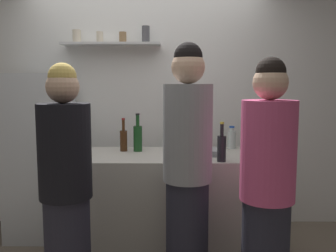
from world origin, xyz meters
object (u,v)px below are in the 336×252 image
(wine_bottle_green_glass, at_px, (138,137))
(person_grey_hoodie, at_px, (187,173))
(wine_bottle_amber_glass, at_px, (124,139))
(wine_bottle_dark_glass, at_px, (222,147))
(utensil_holder, at_px, (181,142))
(water_bottle_plastic, at_px, (232,139))
(person_pink_top, at_px, (267,193))
(person_blonde, at_px, (66,192))
(refrigerator, at_px, (40,156))
(baking_pan, at_px, (203,152))

(wine_bottle_green_glass, height_order, person_grey_hoodie, person_grey_hoodie)
(wine_bottle_amber_glass, bearing_deg, wine_bottle_dark_glass, -28.17)
(utensil_holder, relative_size, wine_bottle_green_glass, 0.64)
(wine_bottle_amber_glass, bearing_deg, water_bottle_plastic, 7.96)
(utensil_holder, bearing_deg, water_bottle_plastic, -0.39)
(wine_bottle_green_glass, distance_m, water_bottle_plastic, 0.90)
(wine_bottle_dark_glass, distance_m, person_pink_top, 0.67)
(utensil_holder, relative_size, person_grey_hoodie, 0.12)
(water_bottle_plastic, distance_m, person_blonde, 1.71)
(refrigerator, bearing_deg, utensil_holder, -3.29)
(person_grey_hoodie, relative_size, person_pink_top, 1.07)
(person_blonde, bearing_deg, wine_bottle_green_glass, -140.17)
(utensil_holder, relative_size, wine_bottle_dark_glass, 0.70)
(refrigerator, relative_size, wine_bottle_green_glass, 4.62)
(wine_bottle_green_glass, distance_m, wine_bottle_amber_glass, 0.13)
(refrigerator, bearing_deg, water_bottle_plastic, -2.54)
(refrigerator, bearing_deg, wine_bottle_green_glass, -13.29)
(refrigerator, distance_m, person_blonde, 1.35)
(water_bottle_plastic, bearing_deg, baking_pan, -134.24)
(water_bottle_plastic, bearing_deg, person_pink_top, -89.09)
(baking_pan, xyz_separation_m, utensil_holder, (-0.18, 0.32, 0.04))
(person_grey_hoodie, bearing_deg, wine_bottle_green_glass, 19.53)
(wine_bottle_dark_glass, bearing_deg, refrigerator, 158.33)
(utensil_holder, xyz_separation_m, person_blonde, (-0.79, -1.13, -0.15))
(water_bottle_plastic, height_order, person_grey_hoodie, person_grey_hoodie)
(wine_bottle_amber_glass, bearing_deg, person_blonde, -104.25)
(person_grey_hoodie, bearing_deg, water_bottle_plastic, -34.04)
(baking_pan, height_order, person_blonde, person_blonde)
(water_bottle_plastic, height_order, person_blonde, person_blonde)
(person_grey_hoodie, xyz_separation_m, person_blonde, (-0.80, -0.17, -0.09))
(wine_bottle_dark_glass, bearing_deg, wine_bottle_amber_glass, 151.83)
(baking_pan, distance_m, wine_bottle_green_glass, 0.61)
(wine_bottle_green_glass, bearing_deg, person_grey_hoodie, -62.49)
(utensil_holder, xyz_separation_m, person_grey_hoodie, (0.01, -0.96, -0.06))
(person_pink_top, bearing_deg, wine_bottle_green_glass, -46.66)
(wine_bottle_dark_glass, distance_m, person_blonde, 1.23)
(baking_pan, height_order, wine_bottle_dark_glass, wine_bottle_dark_glass)
(wine_bottle_amber_glass, bearing_deg, person_pink_top, -45.71)
(wine_bottle_amber_glass, height_order, water_bottle_plastic, wine_bottle_amber_glass)
(utensil_holder, bearing_deg, person_grey_hoodie, -89.11)
(person_grey_hoodie, bearing_deg, wine_bottle_amber_glass, 26.14)
(refrigerator, distance_m, water_bottle_plastic, 1.89)
(refrigerator, distance_m, person_pink_top, 2.29)
(wine_bottle_amber_glass, xyz_separation_m, water_bottle_plastic, (1.02, 0.14, -0.02))
(baking_pan, bearing_deg, water_bottle_plastic, 45.76)
(wine_bottle_amber_glass, distance_m, person_pink_top, 1.50)
(refrigerator, relative_size, baking_pan, 4.74)
(wine_bottle_green_glass, xyz_separation_m, person_grey_hoodie, (0.42, -0.80, -0.13))
(wine_bottle_green_glass, height_order, person_pink_top, person_pink_top)
(baking_pan, distance_m, person_grey_hoodie, 0.66)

